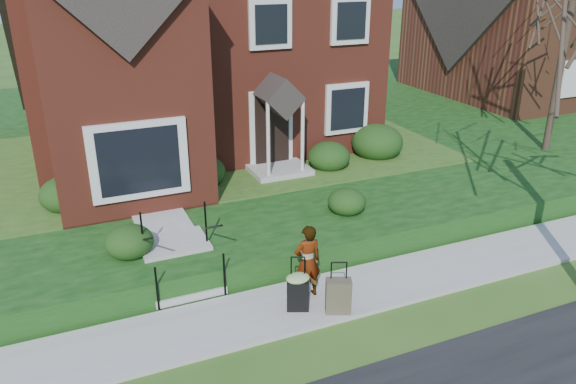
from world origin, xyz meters
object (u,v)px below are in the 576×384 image
suitcase_black (298,290)px  suitcase_olive (338,296)px  woman (307,261)px  front_steps (179,260)px

suitcase_black → suitcase_olive: (0.66, -0.37, -0.08)m
woman → suitcase_olive: bearing=111.9°
suitcase_black → suitcase_olive: size_ratio=1.07×
front_steps → suitcase_olive: bearing=-44.9°
front_steps → suitcase_black: size_ratio=1.86×
woman → suitcase_olive: 0.89m
suitcase_olive → woman: bearing=134.1°
front_steps → suitcase_black: front_steps is taller
front_steps → suitcase_black: 2.67m
suitcase_black → suitcase_olive: suitcase_black is taller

